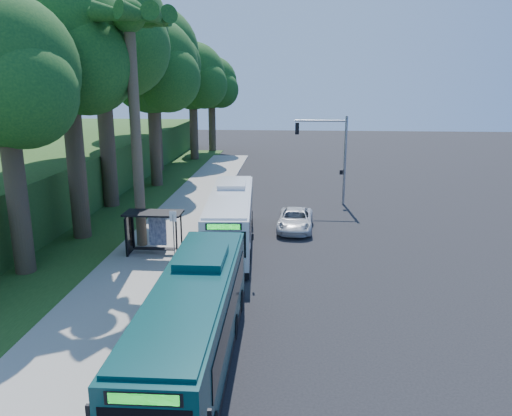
# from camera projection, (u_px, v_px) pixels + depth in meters

# --- Properties ---
(ground) EXTENTS (140.00, 140.00, 0.00)m
(ground) POSITION_uv_depth(u_px,v_px,m) (280.00, 242.00, 30.71)
(ground) COLOR black
(ground) RESTS_ON ground
(sidewalk) EXTENTS (4.50, 70.00, 0.12)m
(sidewalk) POSITION_uv_depth(u_px,v_px,m) (164.00, 238.00, 31.21)
(sidewalk) COLOR gray
(sidewalk) RESTS_ON ground
(red_curb) EXTENTS (0.25, 30.00, 0.13)m
(red_curb) POSITION_uv_depth(u_px,v_px,m) (187.00, 262.00, 27.19)
(red_curb) COLOR maroon
(red_curb) RESTS_ON ground
(grass_verge) EXTENTS (8.00, 70.00, 0.06)m
(grass_verge) POSITION_uv_depth(u_px,v_px,m) (104.00, 216.00, 36.45)
(grass_verge) COLOR #234719
(grass_verge) RESTS_ON ground
(bus_shelter) EXTENTS (3.20, 1.51, 2.55)m
(bus_shelter) POSITION_uv_depth(u_px,v_px,m) (150.00, 224.00, 28.01)
(bus_shelter) COLOR black
(bus_shelter) RESTS_ON ground
(stop_sign_pole) EXTENTS (0.35, 0.06, 3.17)m
(stop_sign_pole) POSITION_uv_depth(u_px,v_px,m) (174.00, 231.00, 25.74)
(stop_sign_pole) COLOR gray
(stop_sign_pole) RESTS_ON ground
(traffic_signal_pole) EXTENTS (4.10, 0.30, 7.00)m
(traffic_signal_pole) POSITION_uv_depth(u_px,v_px,m) (332.00, 149.00, 39.00)
(traffic_signal_pole) COLOR gray
(traffic_signal_pole) RESTS_ON ground
(palm_tree) EXTENTS (4.20, 4.20, 14.40)m
(palm_tree) POSITION_uv_depth(u_px,v_px,m) (129.00, 28.00, 26.75)
(palm_tree) COLOR #4C3F2D
(palm_tree) RESTS_ON ground
(hillside_backdrop) EXTENTS (24.00, 60.00, 8.80)m
(hillside_backdrop) POSITION_uv_depth(u_px,v_px,m) (3.00, 160.00, 46.53)
(hillside_backdrop) COLOR #234719
(hillside_backdrop) RESTS_ON ground
(tree_0) EXTENTS (8.40, 8.00, 15.70)m
(tree_0) POSITION_uv_depth(u_px,v_px,m) (68.00, 53.00, 28.77)
(tree_0) COLOR #382B1E
(tree_0) RESTS_ON ground
(tree_1) EXTENTS (10.50, 10.00, 18.26)m
(tree_1) POSITION_uv_depth(u_px,v_px,m) (101.00, 36.00, 36.18)
(tree_1) COLOR #382B1E
(tree_1) RESTS_ON ground
(tree_2) EXTENTS (8.82, 8.40, 15.12)m
(tree_2) POSITION_uv_depth(u_px,v_px,m) (153.00, 71.00, 44.37)
(tree_2) COLOR #382B1E
(tree_2) RESTS_ON ground
(tree_3) EXTENTS (10.08, 9.60, 17.28)m
(tree_3) POSITION_uv_depth(u_px,v_px,m) (154.00, 57.00, 51.86)
(tree_3) COLOR #382B1E
(tree_3) RESTS_ON ground
(tree_4) EXTENTS (8.40, 8.00, 14.14)m
(tree_4) POSITION_uv_depth(u_px,v_px,m) (193.00, 79.00, 59.97)
(tree_4) COLOR #382B1E
(tree_4) RESTS_ON ground
(tree_5) EXTENTS (7.35, 7.00, 12.86)m
(tree_5) POSITION_uv_depth(u_px,v_px,m) (212.00, 85.00, 67.82)
(tree_5) COLOR #382B1E
(tree_5) RESTS_ON ground
(tree_6) EXTENTS (7.56, 7.20, 13.74)m
(tree_6) POSITION_uv_depth(u_px,v_px,m) (4.00, 79.00, 23.39)
(tree_6) COLOR #382B1E
(tree_6) RESTS_ON ground
(white_bus) EXTENTS (3.22, 11.71, 3.45)m
(white_bus) POSITION_uv_depth(u_px,v_px,m) (231.00, 217.00, 29.93)
(white_bus) COLOR silver
(white_bus) RESTS_ON ground
(teal_bus) EXTENTS (2.64, 11.73, 3.49)m
(teal_bus) POSITION_uv_depth(u_px,v_px,m) (194.00, 321.00, 17.00)
(teal_bus) COLOR #0A3637
(teal_bus) RESTS_ON ground
(pickup) EXTENTS (2.50, 4.97, 1.35)m
(pickup) POSITION_uv_depth(u_px,v_px,m) (295.00, 220.00, 33.06)
(pickup) COLOR silver
(pickup) RESTS_ON ground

